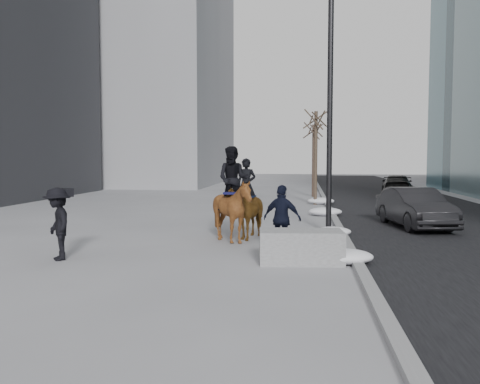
# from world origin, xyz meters

# --- Properties ---
(ground) EXTENTS (120.00, 120.00, 0.00)m
(ground) POSITION_xyz_m (0.00, 0.00, 0.00)
(ground) COLOR gray
(ground) RESTS_ON ground
(road) EXTENTS (8.00, 90.00, 0.01)m
(road) POSITION_xyz_m (7.00, 10.00, 0.01)
(road) COLOR black
(road) RESTS_ON ground
(curb) EXTENTS (0.25, 90.00, 0.12)m
(curb) POSITION_xyz_m (3.00, 10.00, 0.06)
(curb) COLOR gray
(curb) RESTS_ON ground
(planter) EXTENTS (2.01, 1.15, 0.77)m
(planter) POSITION_xyz_m (1.72, -1.04, 0.39)
(planter) COLOR #99999B
(planter) RESTS_ON ground
(car_near) EXTENTS (2.18, 4.43, 1.40)m
(car_near) POSITION_xyz_m (5.67, 5.46, 0.70)
(car_near) COLOR black
(car_near) RESTS_ON ground
(car_far) EXTENTS (2.59, 4.79, 1.32)m
(car_far) POSITION_xyz_m (7.76, 20.60, 0.66)
(car_far) COLOR black
(car_far) RESTS_ON ground
(tree_near) EXTENTS (1.20, 1.20, 5.35)m
(tree_near) POSITION_xyz_m (2.40, 13.62, 2.68)
(tree_near) COLOR #372720
(tree_near) RESTS_ON ground
(tree_far) EXTENTS (1.20, 1.20, 4.97)m
(tree_far) POSITION_xyz_m (2.40, 18.94, 2.48)
(tree_far) COLOR #372820
(tree_far) RESTS_ON ground
(mounted_left) EXTENTS (1.22, 2.02, 2.44)m
(mounted_left) POSITION_xyz_m (0.01, 2.54, 0.91)
(mounted_left) COLOR #533110
(mounted_left) RESTS_ON ground
(mounted_right) EXTENTS (1.63, 1.79, 2.79)m
(mounted_right) POSITION_xyz_m (-0.26, 1.58, 1.12)
(mounted_right) COLOR #451F0D
(mounted_right) RESTS_ON ground
(feeder) EXTENTS (1.11, 1.01, 1.75)m
(feeder) POSITION_xyz_m (1.22, 0.32, 0.88)
(feeder) COLOR black
(feeder) RESTS_ON ground
(camera_crew) EXTENTS (1.21, 1.30, 1.75)m
(camera_crew) POSITION_xyz_m (-4.10, -1.41, 0.89)
(camera_crew) COLOR black
(camera_crew) RESTS_ON ground
(lamppost) EXTENTS (0.25, 0.80, 9.09)m
(lamppost) POSITION_xyz_m (2.60, 3.92, 4.99)
(lamppost) COLOR black
(lamppost) RESTS_ON ground
(snow_piles) EXTENTS (1.40, 15.74, 0.35)m
(snow_piles) POSITION_xyz_m (2.70, 6.62, 0.17)
(snow_piles) COLOR white
(snow_piles) RESTS_ON ground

